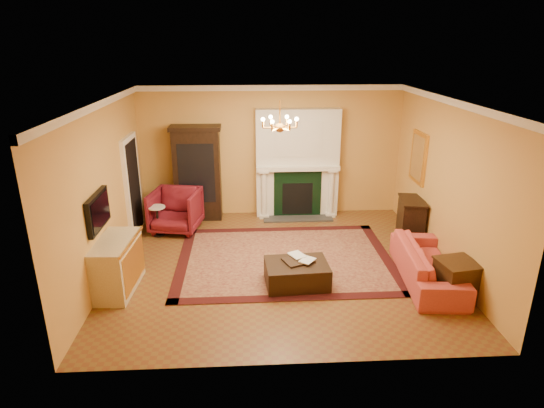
{
  "coord_description": "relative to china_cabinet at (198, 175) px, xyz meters",
  "views": [
    {
      "loc": [
        -0.55,
        -7.52,
        3.91
      ],
      "look_at": [
        -0.11,
        0.3,
        1.09
      ],
      "focal_mm": 30.0,
      "sensor_mm": 36.0,
      "label": 1
    }
  ],
  "objects": [
    {
      "name": "book_a",
      "position": [
        1.86,
        -3.08,
        -0.45
      ],
      "size": [
        0.21,
        0.13,
        0.3
      ],
      "primitive_type": "imported",
      "rotation": [
        0.0,
        0.0,
        0.49
      ],
      "color": "gray",
      "rests_on": "ottoman_tray"
    },
    {
      "name": "ottoman_tray",
      "position": [
        1.96,
        -3.16,
        -0.61
      ],
      "size": [
        0.58,
        0.52,
        0.03
      ],
      "primitive_type": "cube",
      "rotation": [
        0.0,
        0.0,
        0.39
      ],
      "color": "black",
      "rests_on": "leather_ottoman"
    },
    {
      "name": "book_b",
      "position": [
        2.03,
        -3.16,
        -0.46
      ],
      "size": [
        0.18,
        0.14,
        0.28
      ],
      "primitive_type": "imported",
      "rotation": [
        0.0,
        0.0,
        -0.65
      ],
      "color": "gray",
      "rests_on": "ottoman_tray"
    },
    {
      "name": "gilt_mirror",
      "position": [
        4.65,
        -1.09,
        0.62
      ],
      "size": [
        0.06,
        0.76,
        1.05
      ],
      "color": "gold",
      "rests_on": "wall_right"
    },
    {
      "name": "crown_molding",
      "position": [
        1.68,
        -1.53,
        1.91
      ],
      "size": [
        6.0,
        5.5,
        0.12
      ],
      "color": "white",
      "rests_on": "ceiling"
    },
    {
      "name": "fireplace",
      "position": [
        2.28,
        0.08,
        0.16
      ],
      "size": [
        1.9,
        0.7,
        2.5
      ],
      "color": "silver",
      "rests_on": "wall_back"
    },
    {
      "name": "chandelier",
      "position": [
        1.68,
        -2.49,
        1.57
      ],
      "size": [
        0.63,
        0.55,
        0.53
      ],
      "color": "#CA8837",
      "rests_on": "ceiling"
    },
    {
      "name": "console_table",
      "position": [
        4.46,
        -1.52,
        -0.6
      ],
      "size": [
        0.56,
        0.83,
        0.86
      ],
      "primitive_type": "cube",
      "rotation": [
        0.0,
        0.0,
        -0.17
      ],
      "color": "black",
      "rests_on": "floor"
    },
    {
      "name": "coral_sofa",
      "position": [
        4.19,
        -3.21,
        -0.62
      ],
      "size": [
        0.82,
        2.18,
        0.83
      ],
      "primitive_type": "imported",
      "rotation": [
        0.0,
        0.0,
        1.48
      ],
      "color": "#C0403D",
      "rests_on": "floor"
    },
    {
      "name": "pedestal_table",
      "position": [
        -0.78,
        -0.98,
        -0.66
      ],
      "size": [
        0.36,
        0.36,
        0.65
      ],
      "color": "black",
      "rests_on": "floor"
    },
    {
      "name": "wall_right",
      "position": [
        4.69,
        -2.49,
        0.47
      ],
      "size": [
        0.02,
        5.5,
        3.0
      ],
      "primitive_type": "cube",
      "color": "#CE9549",
      "rests_on": "floor"
    },
    {
      "name": "end_table",
      "position": [
        4.4,
        -3.82,
        -0.72
      ],
      "size": [
        0.63,
        0.63,
        0.63
      ],
      "primitive_type": "cube",
      "rotation": [
        0.0,
        0.0,
        0.17
      ],
      "color": "#35200E",
      "rests_on": "floor"
    },
    {
      "name": "floor",
      "position": [
        1.68,
        -2.49,
        -1.04
      ],
      "size": [
        6.0,
        5.5,
        0.02
      ],
      "primitive_type": "cube",
      "color": "brown",
      "rests_on": "ground"
    },
    {
      "name": "ceiling",
      "position": [
        1.68,
        -2.49,
        1.98
      ],
      "size": [
        6.0,
        5.5,
        0.02
      ],
      "primitive_type": "cube",
      "color": "white",
      "rests_on": "wall_back"
    },
    {
      "name": "topiary_right",
      "position": [
        2.79,
        0.04,
        0.43
      ],
      "size": [
        0.16,
        0.16,
        0.42
      ],
      "color": "gray",
      "rests_on": "fireplace"
    },
    {
      "name": "wall_front",
      "position": [
        1.68,
        -5.25,
        0.47
      ],
      "size": [
        6.0,
        0.02,
        3.0
      ],
      "primitive_type": "cube",
      "color": "#CE9549",
      "rests_on": "floor"
    },
    {
      "name": "wall_back",
      "position": [
        1.68,
        0.27,
        0.47
      ],
      "size": [
        6.0,
        0.02,
        3.0
      ],
      "primitive_type": "cube",
      "color": "#CE9549",
      "rests_on": "floor"
    },
    {
      "name": "wall_left",
      "position": [
        -1.33,
        -2.49,
        0.47
      ],
      "size": [
        0.02,
        5.5,
        3.0
      ],
      "primitive_type": "cube",
      "color": "#CE9549",
      "rests_on": "floor"
    },
    {
      "name": "oriental_rug",
      "position": [
        1.82,
        -2.26,
        -1.03
      ],
      "size": [
        4.05,
        3.05,
        0.02
      ],
      "primitive_type": "cube",
      "rotation": [
        0.0,
        0.0,
        0.0
      ],
      "color": "#4A1017",
      "rests_on": "floor"
    },
    {
      "name": "doorway",
      "position": [
        -1.27,
        -0.79,
        0.01
      ],
      "size": [
        0.08,
        1.05,
        2.1
      ],
      "color": "white",
      "rests_on": "wall_left"
    },
    {
      "name": "tv_panel",
      "position": [
        -1.26,
        -3.09,
        0.32
      ],
      "size": [
        0.09,
        0.95,
        0.58
      ],
      "color": "black",
      "rests_on": "wall_left"
    },
    {
      "name": "leather_ottoman",
      "position": [
        1.93,
        -3.23,
        -0.82
      ],
      "size": [
        1.09,
        0.82,
        0.39
      ],
      "primitive_type": "cube",
      "rotation": [
        0.0,
        0.0,
        0.06
      ],
      "color": "black",
      "rests_on": "oriental_rug"
    },
    {
      "name": "topiary_left",
      "position": [
        1.59,
        0.04,
        0.43
      ],
      "size": [
        0.16,
        0.16,
        0.42
      ],
      "color": "gray",
      "rests_on": "fireplace"
    },
    {
      "name": "china_cabinet",
      "position": [
        0.0,
        0.0,
        0.0
      ],
      "size": [
        1.03,
        0.47,
        2.07
      ],
      "primitive_type": "cube",
      "rotation": [
        0.0,
        0.0,
        -0.0
      ],
      "color": "black",
      "rests_on": "floor"
    },
    {
      "name": "wingback_armchair",
      "position": [
        -0.43,
        -0.74,
        -0.53
      ],
      "size": [
        1.13,
        1.08,
        1.01
      ],
      "primitive_type": "imported",
      "rotation": [
        0.0,
        0.0,
        -0.19
      ],
      "color": "maroon",
      "rests_on": "floor"
    },
    {
      "name": "commode",
      "position": [
        -1.05,
        -3.21,
        -0.59
      ],
      "size": [
        0.63,
        1.22,
        0.88
      ],
      "primitive_type": "cube",
      "rotation": [
        0.0,
        0.0,
        -0.06
      ],
      "color": "beige",
      "rests_on": "floor"
    }
  ]
}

